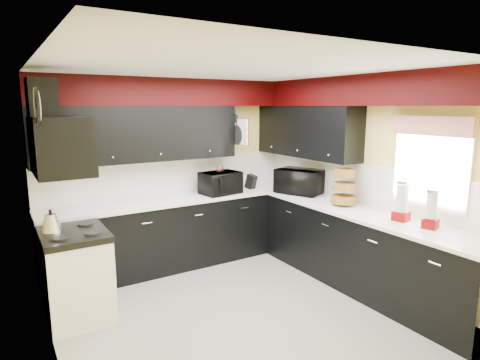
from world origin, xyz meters
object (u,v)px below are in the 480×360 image
at_px(utensil_crock, 220,188).
at_px(knife_block, 251,182).
at_px(toaster_oven, 221,183).
at_px(kettle, 51,223).
at_px(microwave, 300,181).

xyz_separation_m(utensil_crock, knife_block, (0.54, 0.04, 0.02)).
xyz_separation_m(toaster_oven, utensil_crock, (0.00, 0.02, -0.07)).
distance_m(utensil_crock, kettle, 2.31).
relative_size(toaster_oven, knife_block, 2.50).
bearing_deg(utensil_crock, kettle, -165.56).
xyz_separation_m(toaster_oven, microwave, (0.96, -0.56, 0.02)).
bearing_deg(toaster_oven, utensil_crock, 74.06).
height_order(utensil_crock, kettle, utensil_crock).
bearing_deg(toaster_oven, microwave, -37.60).
bearing_deg(kettle, knife_block, 12.43).
bearing_deg(toaster_oven, kettle, -173.42).
bearing_deg(microwave, utensil_crock, 36.24).
distance_m(microwave, knife_block, 0.74).
height_order(knife_block, kettle, knife_block).
distance_m(microwave, utensil_crock, 1.12).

